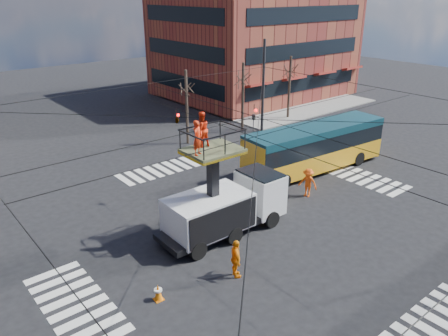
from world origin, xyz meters
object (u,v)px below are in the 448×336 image
worker_ground (236,259)px  flagger (308,183)px  city_bus (315,147)px  utility_truck (226,195)px  traffic_cone (158,292)px

worker_ground → flagger: size_ratio=1.00×
city_bus → flagger: bearing=-140.2°
utility_truck → city_bus: utility_truck is taller
utility_truck → flagger: 6.63m
traffic_cone → flagger: size_ratio=0.41×
city_bus → worker_ground: city_bus is taller
utility_truck → city_bus: (10.16, 2.59, -0.37)m
flagger → utility_truck: bearing=-109.1°
worker_ground → traffic_cone: bearing=101.2°
flagger → worker_ground: bearing=-88.3°
utility_truck → worker_ground: (-2.15, -3.31, -1.19)m
city_bus → traffic_cone: 16.63m
city_bus → traffic_cone: bearing=-157.3°
utility_truck → city_bus: size_ratio=0.63×
utility_truck → worker_ground: 4.12m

